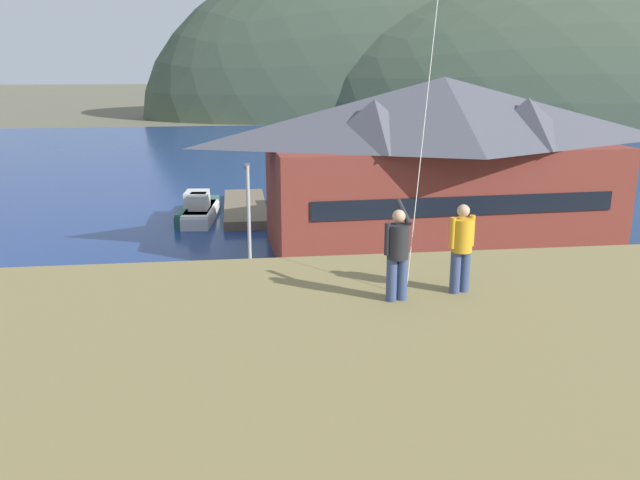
% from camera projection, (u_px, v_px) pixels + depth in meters
% --- Properties ---
extents(ground_plane, '(600.00, 600.00, 0.00)m').
position_uv_depth(ground_plane, '(307.00, 436.00, 21.59)').
color(ground_plane, '#66604C').
extents(parking_lot_pad, '(40.00, 20.00, 0.10)m').
position_uv_depth(parking_lot_pad, '(293.00, 366.00, 26.36)').
color(parking_lot_pad, gray).
rests_on(parking_lot_pad, ground).
extents(bay_water, '(360.00, 84.00, 0.03)m').
position_uv_depth(bay_water, '(252.00, 160.00, 79.00)').
color(bay_water, navy).
rests_on(bay_water, ground).
extents(far_hill_west_ridge, '(148.64, 44.83, 78.58)m').
position_uv_depth(far_hill_west_ridge, '(503.00, 115.00, 141.75)').
color(far_hill_west_ridge, '#42513D').
rests_on(far_hill_west_ridge, ground).
extents(far_hill_east_peak, '(139.56, 64.28, 65.42)m').
position_uv_depth(far_hill_east_peak, '(621.00, 116.00, 139.82)').
color(far_hill_east_peak, '#42513D').
rests_on(far_hill_east_peak, ground).
extents(harbor_lodge, '(22.69, 10.73, 10.62)m').
position_uv_depth(harbor_lodge, '(442.00, 159.00, 41.57)').
color(harbor_lodge, brown).
rests_on(harbor_lodge, ground).
extents(wharf_dock, '(3.20, 11.95, 0.70)m').
position_uv_depth(wharf_dock, '(245.00, 208.00, 52.51)').
color(wharf_dock, '#70604C').
rests_on(wharf_dock, ground).
extents(moored_boat_wharfside, '(2.63, 6.27, 2.16)m').
position_uv_depth(moored_boat_wharfside, '(201.00, 212.00, 49.40)').
color(moored_boat_wharfside, silver).
rests_on(moored_boat_wharfside, ground).
extents(moored_boat_outer_mooring, '(3.16, 8.49, 2.16)m').
position_uv_depth(moored_boat_outer_mooring, '(293.00, 204.00, 52.04)').
color(moored_boat_outer_mooring, silver).
rests_on(moored_boat_outer_mooring, ground).
extents(moored_boat_inner_slip, '(3.11, 7.50, 2.16)m').
position_uv_depth(moored_boat_inner_slip, '(198.00, 209.00, 50.50)').
color(moored_boat_inner_slip, '#23564C').
rests_on(moored_boat_inner_slip, ground).
extents(parked_car_front_row_end, '(4.29, 2.23, 1.82)m').
position_uv_depth(parked_car_front_row_end, '(497.00, 397.00, 21.87)').
color(parked_car_front_row_end, black).
rests_on(parked_car_front_row_end, parking_lot_pad).
extents(parked_car_mid_row_far, '(4.32, 2.29, 1.82)m').
position_uv_depth(parked_car_mid_row_far, '(81.00, 328.00, 27.40)').
color(parked_car_mid_row_far, red).
rests_on(parked_car_mid_row_far, parking_lot_pad).
extents(parked_car_front_row_silver, '(4.32, 2.29, 1.82)m').
position_uv_depth(parked_car_front_row_silver, '(312.00, 406.00, 21.29)').
color(parked_car_front_row_silver, silver).
rests_on(parked_car_front_row_silver, parking_lot_pad).
extents(parked_car_corner_spot, '(4.35, 2.37, 1.82)m').
position_uv_depth(parked_car_corner_spot, '(620.00, 308.00, 29.62)').
color(parked_car_corner_spot, navy).
rests_on(parked_car_corner_spot, parking_lot_pad).
extents(parked_car_lone_by_shed, '(4.22, 2.09, 1.82)m').
position_uv_depth(parked_car_lone_by_shed, '(7.00, 409.00, 21.09)').
color(parked_car_lone_by_shed, '#236633').
rests_on(parked_car_lone_by_shed, parking_lot_pad).
extents(parking_light_pole, '(0.24, 0.78, 7.05)m').
position_uv_depth(parking_light_pole, '(249.00, 231.00, 30.41)').
color(parking_light_pole, '#ADADB2').
rests_on(parking_light_pole, parking_lot_pad).
extents(person_kite_flyer, '(0.52, 0.70, 1.86)m').
position_uv_depth(person_kite_flyer, '(398.00, 251.00, 12.39)').
color(person_kite_flyer, '#384770').
rests_on(person_kite_flyer, grassy_hill_foreground).
extents(person_companion, '(0.53, 0.40, 1.74)m').
position_uv_depth(person_companion, '(461.00, 246.00, 12.83)').
color(person_companion, '#384770').
rests_on(person_companion, grassy_hill_foreground).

